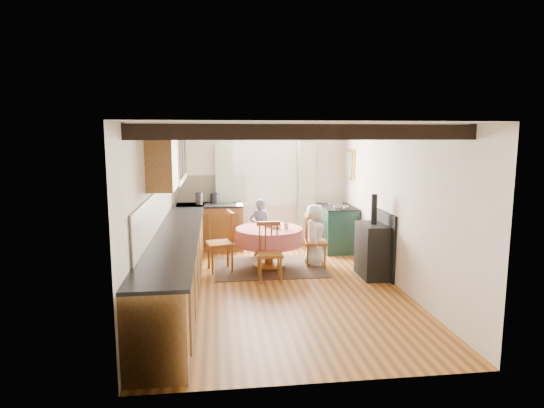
{
  "coord_description": "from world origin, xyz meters",
  "views": [
    {
      "loc": [
        -0.91,
        -6.58,
        2.28
      ],
      "look_at": [
        0.0,
        0.8,
        1.15
      ],
      "focal_mm": 29.96,
      "sensor_mm": 36.0,
      "label": 1
    }
  ],
  "objects": [
    {
      "name": "curtain_left",
      "position": [
        -0.75,
        2.65,
        1.1
      ],
      "size": [
        0.35,
        0.1,
        2.1
      ],
      "primitive_type": "cube",
      "color": "beige",
      "rests_on": "wall_back"
    },
    {
      "name": "wall_plate",
      "position": [
        1.05,
        2.72,
        1.7
      ],
      "size": [
        0.3,
        0.02,
        0.3
      ],
      "primitive_type": "cylinder",
      "rotation": [
        1.57,
        0.0,
        0.0
      ],
      "color": "silver",
      "rests_on": "wall_back"
    },
    {
      "name": "ceiling",
      "position": [
        0.0,
        0.0,
        2.4
      ],
      "size": [
        3.6,
        5.5,
        0.0
      ],
      "primitive_type": "cube",
      "color": "white",
      "rests_on": "ground"
    },
    {
      "name": "rug",
      "position": [
        -0.02,
        1.02,
        0.01
      ],
      "size": [
        1.87,
        1.45,
        0.01
      ],
      "primitive_type": "cube",
      "color": "#432B27",
      "rests_on": "floor"
    },
    {
      "name": "window_pane",
      "position": [
        0.1,
        2.74,
        1.6
      ],
      "size": [
        1.2,
        0.01,
        1.4
      ],
      "primitive_type": "cube",
      "color": "white",
      "rests_on": "wall_back"
    },
    {
      "name": "worktop_left",
      "position": [
        -1.48,
        0.0,
        0.9
      ],
      "size": [
        0.64,
        5.3,
        0.04
      ],
      "primitive_type": "cube",
      "color": "black",
      "rests_on": "base_cabinet_left"
    },
    {
      "name": "base_cabinet_back",
      "position": [
        -1.05,
        2.45,
        0.44
      ],
      "size": [
        1.3,
        0.6,
        0.88
      ],
      "primitive_type": "cube",
      "color": "#9C6938",
      "rests_on": "floor"
    },
    {
      "name": "curtain_rod",
      "position": [
        0.1,
        2.65,
        2.2
      ],
      "size": [
        2.0,
        0.03,
        0.03
      ],
      "primitive_type": "cylinder",
      "rotation": [
        0.0,
        1.57,
        0.0
      ],
      "color": "black",
      "rests_on": "wall_back"
    },
    {
      "name": "beam_c",
      "position": [
        0.0,
        0.0,
        2.31
      ],
      "size": [
        3.6,
        0.16,
        0.16
      ],
      "primitive_type": "cube",
      "color": "black",
      "rests_on": "ceiling"
    },
    {
      "name": "cup",
      "position": [
        0.27,
        0.97,
        0.74
      ],
      "size": [
        0.14,
        0.14,
        0.1
      ],
      "primitive_type": "imported",
      "rotation": [
        0.0,
        0.0,
        0.45
      ],
      "color": "silver",
      "rests_on": "dining_table"
    },
    {
      "name": "wall_front",
      "position": [
        0.0,
        -2.75,
        1.2
      ],
      "size": [
        3.6,
        0.0,
        2.4
      ],
      "primitive_type": "cube",
      "color": "silver",
      "rests_on": "ground"
    },
    {
      "name": "wall_left",
      "position": [
        -1.8,
        0.0,
        1.2
      ],
      "size": [
        0.0,
        5.5,
        2.4
      ],
      "primitive_type": "cube",
      "color": "silver",
      "rests_on": "ground"
    },
    {
      "name": "beam_b",
      "position": [
        0.0,
        -1.0,
        2.31
      ],
      "size": [
        3.6,
        0.16,
        0.16
      ],
      "primitive_type": "cube",
      "color": "black",
      "rests_on": "ceiling"
    },
    {
      "name": "child_right",
      "position": [
        0.79,
        1.08,
        0.55
      ],
      "size": [
        0.47,
        0.6,
        1.09
      ],
      "primitive_type": "imported",
      "rotation": [
        0.0,
        0.0,
        1.32
      ],
      "color": "white",
      "rests_on": "floor"
    },
    {
      "name": "floor",
      "position": [
        0.0,
        0.0,
        0.0
      ],
      "size": [
        3.6,
        5.5,
        0.0
      ],
      "primitive_type": "cube",
      "color": "#AC6D21",
      "rests_on": "ground"
    },
    {
      "name": "bowl_b",
      "position": [
        0.1,
        1.01,
        0.72
      ],
      "size": [
        0.27,
        0.27,
        0.06
      ],
      "primitive_type": "imported",
      "rotation": [
        0.0,
        0.0,
        2.25
      ],
      "color": "silver",
      "rests_on": "dining_table"
    },
    {
      "name": "window_frame",
      "position": [
        0.1,
        2.73,
        1.6
      ],
      "size": [
        1.34,
        0.03,
        1.54
      ],
      "primitive_type": "cube",
      "color": "white",
      "rests_on": "wall_back"
    },
    {
      "name": "wall_cabinet_solid",
      "position": [
        -1.63,
        -0.3,
        1.9
      ],
      "size": [
        0.34,
        0.9,
        0.7
      ],
      "primitive_type": "cube",
      "color": "#9C6938",
      "rests_on": "wall_left"
    },
    {
      "name": "beam_e",
      "position": [
        0.0,
        2.0,
        2.31
      ],
      "size": [
        3.6,
        0.16,
        0.16
      ],
      "primitive_type": "cube",
      "color": "black",
      "rests_on": "ceiling"
    },
    {
      "name": "aga_range",
      "position": [
        1.47,
        2.07,
        0.45
      ],
      "size": [
        0.64,
        0.98,
        0.9
      ],
      "primitive_type": null,
      "color": "#152F28",
      "rests_on": "floor"
    },
    {
      "name": "wall_cabinet_glass",
      "position": [
        -1.63,
        1.2,
        1.95
      ],
      "size": [
        0.34,
        1.8,
        0.9
      ],
      "primitive_type": "cube",
      "color": "#9C6938",
      "rests_on": "wall_left"
    },
    {
      "name": "beam_a",
      "position": [
        0.0,
        -2.0,
        2.31
      ],
      "size": [
        3.6,
        0.16,
        0.16
      ],
      "primitive_type": "cube",
      "color": "black",
      "rests_on": "ceiling"
    },
    {
      "name": "cast_iron_stove",
      "position": [
        1.58,
        0.3,
        0.68
      ],
      "size": [
        0.41,
        0.68,
        1.35
      ],
      "primitive_type": null,
      "color": "black",
      "rests_on": "floor"
    },
    {
      "name": "wall_picture",
      "position": [
        1.77,
        2.3,
        1.7
      ],
      "size": [
        0.04,
        0.5,
        0.6
      ],
      "primitive_type": "cube",
      "color": "gold",
      "rests_on": "wall_right"
    },
    {
      "name": "chair_near",
      "position": [
        -0.1,
        0.31,
        0.46
      ],
      "size": [
        0.4,
        0.42,
        0.93
      ],
      "primitive_type": null,
      "rotation": [
        0.0,
        0.0,
        0.0
      ],
      "color": "brown",
      "rests_on": "floor"
    },
    {
      "name": "child_far",
      "position": [
        -0.1,
        1.84,
        0.55
      ],
      "size": [
        0.42,
        0.29,
        1.09
      ],
      "primitive_type": "imported",
      "rotation": [
        0.0,
        0.0,
        3.21
      ],
      "color": "#4D526D",
      "rests_on": "floor"
    },
    {
      "name": "canister_tall",
      "position": [
        -1.25,
        2.38,
        1.04
      ],
      "size": [
        0.14,
        0.14,
        0.24
      ],
      "primitive_type": "cylinder",
      "color": "#262628",
      "rests_on": "worktop_back"
    },
    {
      "name": "canister_wide",
      "position": [
        -0.94,
        2.54,
        1.02
      ],
      "size": [
        0.18,
        0.18,
        0.2
      ],
      "primitive_type": "cylinder",
      "color": "#262628",
      "rests_on": "worktop_back"
    },
    {
      "name": "bowl_a",
      "position": [
        0.0,
        1.2,
        0.72
      ],
      "size": [
        0.22,
        0.22,
        0.05
      ],
      "primitive_type": "imported",
      "rotation": [
        0.0,
        0.0,
        3.17
      ],
      "color": "silver",
      "rests_on": "dining_table"
    },
    {
      "name": "wall_back",
      "position": [
        0.0,
        2.75,
        1.2
      ],
      "size": [
        3.6,
        0.0,
        2.4
      ],
      "primitive_type": "cube",
      "color": "silver",
      "rests_on": "ground"
    },
    {
      "name": "base_cabinet_left",
      "position": [
        -1.5,
        0.0,
        0.44
      ],
      "size": [
        0.6,
        5.3,
        0.88
      ],
      "primitive_type": "cube",
      "color": "#9C6938",
      "rests_on": "floor"
    },
    {
      "name": "dining_table",
      "position": [
        -0.02,
        1.02,
        0.35
      ],
      "size": [
        1.15,
        1.15,
        0.69
      ],
      "primitive_type": null,
      "color": "#DD7171",
      "rests_on": "floor"
    },
    {
      "name": "chair_left",
      "position": [
        -0.87,
        0.93,
        0.51
      ],
      "size": [
        0.53,
        0.52,
        1.02
      ],
      "primitive_type": null,
      "rotation": [
        0.0,
        0.0,
        -1.38
      ],
      "color": "brown",
      "rests_on": "floor"
    },
    {
      "name": "wall_right",
      "position": [
        1.8,
        0.0,
        1.2
      ],
      "size": [
        0.0,
        5.5,
        2.4
      ],
      "primitive_type": "cube",
      "color": "silver",
      "rests_on": "ground"
    },
    {
      "name": "beam_d",
      "position": [
        0.0,
        1.0,
        2.31
      ],
      "size": [
        3.6,
        0.16,
        0.16
      ],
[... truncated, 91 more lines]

